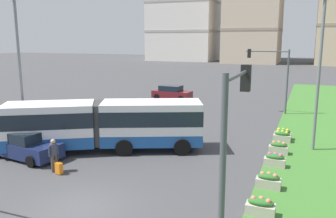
{
  "coord_description": "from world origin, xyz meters",
  "views": [
    {
      "loc": [
        8.28,
        -10.9,
        6.72
      ],
      "look_at": [
        -0.19,
        10.19,
        2.2
      ],
      "focal_mm": 37.62,
      "sensor_mm": 36.0,
      "label": 1
    }
  ],
  "objects_px": {
    "flower_planter_2": "(275,160)",
    "traffic_light_far_right": "(273,70)",
    "flower_planter_0": "(260,207)",
    "traffic_light_near_right": "(232,142)",
    "flower_planter_5": "(283,134)",
    "car_navy_sedan": "(25,145)",
    "car_maroon_sedan": "(172,93)",
    "streetlight_median": "(319,69)",
    "pedestrian_crossing": "(54,153)",
    "flower_planter_1": "(268,181)",
    "flower_planter_4": "(282,136)",
    "flower_planter_3": "(279,148)",
    "articulated_bus": "(105,124)",
    "rolling_suitcase": "(59,168)",
    "streetlight_left": "(20,66)"
  },
  "relations": [
    {
      "from": "car_maroon_sedan",
      "to": "flower_planter_0",
      "type": "relative_size",
      "value": 4.11
    },
    {
      "from": "traffic_light_near_right",
      "to": "flower_planter_3",
      "type": "bearing_deg",
      "value": 88.1
    },
    {
      "from": "car_maroon_sedan",
      "to": "flower_planter_2",
      "type": "distance_m",
      "value": 22.32
    },
    {
      "from": "rolling_suitcase",
      "to": "streetlight_left",
      "type": "bearing_deg",
      "value": 147.9
    },
    {
      "from": "rolling_suitcase",
      "to": "flower_planter_2",
      "type": "bearing_deg",
      "value": 26.69
    },
    {
      "from": "flower_planter_5",
      "to": "flower_planter_2",
      "type": "bearing_deg",
      "value": -90.0
    },
    {
      "from": "car_maroon_sedan",
      "to": "flower_planter_4",
      "type": "height_order",
      "value": "car_maroon_sedan"
    },
    {
      "from": "flower_planter_2",
      "to": "traffic_light_near_right",
      "type": "xyz_separation_m",
      "value": [
        -0.4,
        -9.74,
        3.64
      ]
    },
    {
      "from": "flower_planter_5",
      "to": "traffic_light_near_right",
      "type": "relative_size",
      "value": 0.18
    },
    {
      "from": "flower_planter_3",
      "to": "streetlight_median",
      "type": "relative_size",
      "value": 0.12
    },
    {
      "from": "articulated_bus",
      "to": "car_maroon_sedan",
      "type": "height_order",
      "value": "articulated_bus"
    },
    {
      "from": "traffic_light_near_right",
      "to": "pedestrian_crossing",
      "type": "bearing_deg",
      "value": 154.12
    },
    {
      "from": "articulated_bus",
      "to": "car_maroon_sedan",
      "type": "bearing_deg",
      "value": 99.11
    },
    {
      "from": "pedestrian_crossing",
      "to": "streetlight_median",
      "type": "xyz_separation_m",
      "value": [
        12.39,
        8.72,
        3.99
      ]
    },
    {
      "from": "flower_planter_1",
      "to": "traffic_light_far_right",
      "type": "height_order",
      "value": "traffic_light_far_right"
    },
    {
      "from": "flower_planter_5",
      "to": "streetlight_left",
      "type": "height_order",
      "value": "streetlight_left"
    },
    {
      "from": "rolling_suitcase",
      "to": "car_maroon_sedan",
      "type": "bearing_deg",
      "value": 97.18
    },
    {
      "from": "pedestrian_crossing",
      "to": "flower_planter_2",
      "type": "relative_size",
      "value": 1.58
    },
    {
      "from": "flower_planter_1",
      "to": "flower_planter_2",
      "type": "bearing_deg",
      "value": 90.0
    },
    {
      "from": "car_maroon_sedan",
      "to": "flower_planter_5",
      "type": "height_order",
      "value": "car_maroon_sedan"
    },
    {
      "from": "streetlight_left",
      "to": "flower_planter_1",
      "type": "bearing_deg",
      "value": -4.95
    },
    {
      "from": "flower_planter_4",
      "to": "traffic_light_far_right",
      "type": "bearing_deg",
      "value": 100.1
    },
    {
      "from": "flower_planter_2",
      "to": "flower_planter_4",
      "type": "relative_size",
      "value": 1.0
    },
    {
      "from": "car_navy_sedan",
      "to": "flower_planter_2",
      "type": "relative_size",
      "value": 4.19
    },
    {
      "from": "articulated_bus",
      "to": "streetlight_left",
      "type": "height_order",
      "value": "streetlight_left"
    },
    {
      "from": "flower_planter_0",
      "to": "traffic_light_near_right",
      "type": "bearing_deg",
      "value": -95.69
    },
    {
      "from": "flower_planter_0",
      "to": "traffic_light_far_right",
      "type": "xyz_separation_m",
      "value": [
        -1.66,
        20.0,
        3.61
      ]
    },
    {
      "from": "pedestrian_crossing",
      "to": "streetlight_median",
      "type": "distance_m",
      "value": 15.66
    },
    {
      "from": "flower_planter_1",
      "to": "flower_planter_4",
      "type": "distance_m",
      "value": 7.98
    },
    {
      "from": "flower_planter_2",
      "to": "traffic_light_far_right",
      "type": "distance_m",
      "value": 14.82
    },
    {
      "from": "flower_planter_4",
      "to": "flower_planter_5",
      "type": "height_order",
      "value": "same"
    },
    {
      "from": "flower_planter_5",
      "to": "streetlight_median",
      "type": "bearing_deg",
      "value": -42.78
    },
    {
      "from": "car_navy_sedan",
      "to": "car_maroon_sedan",
      "type": "relative_size",
      "value": 1.02
    },
    {
      "from": "pedestrian_crossing",
      "to": "flower_planter_5",
      "type": "relative_size",
      "value": 1.58
    },
    {
      "from": "flower_planter_3",
      "to": "traffic_light_far_right",
      "type": "xyz_separation_m",
      "value": [
        -1.66,
        11.96,
        3.61
      ]
    },
    {
      "from": "car_maroon_sedan",
      "to": "flower_planter_1",
      "type": "distance_m",
      "value": 24.82
    },
    {
      "from": "rolling_suitcase",
      "to": "flower_planter_1",
      "type": "bearing_deg",
      "value": 11.5
    },
    {
      "from": "flower_planter_5",
      "to": "flower_planter_4",
      "type": "bearing_deg",
      "value": -90.0
    },
    {
      "from": "flower_planter_0",
      "to": "car_maroon_sedan",
      "type": "bearing_deg",
      "value": 118.49
    },
    {
      "from": "flower_planter_5",
      "to": "streetlight_median",
      "type": "relative_size",
      "value": 0.12
    },
    {
      "from": "articulated_bus",
      "to": "car_maroon_sedan",
      "type": "distance_m",
      "value": 19.26
    },
    {
      "from": "articulated_bus",
      "to": "traffic_light_near_right",
      "type": "xyz_separation_m",
      "value": [
        9.52,
        -8.91,
        2.41
      ]
    },
    {
      "from": "car_maroon_sedan",
      "to": "streetlight_median",
      "type": "height_order",
      "value": "streetlight_median"
    },
    {
      "from": "flower_planter_3",
      "to": "flower_planter_5",
      "type": "relative_size",
      "value": 1.0
    },
    {
      "from": "flower_planter_5",
      "to": "traffic_light_near_right",
      "type": "height_order",
      "value": "traffic_light_near_right"
    },
    {
      "from": "articulated_bus",
      "to": "flower_planter_0",
      "type": "relative_size",
      "value": 10.52
    },
    {
      "from": "car_navy_sedan",
      "to": "flower_planter_2",
      "type": "distance_m",
      "value": 13.97
    },
    {
      "from": "pedestrian_crossing",
      "to": "flower_planter_5",
      "type": "height_order",
      "value": "pedestrian_crossing"
    },
    {
      "from": "traffic_light_far_right",
      "to": "streetlight_median",
      "type": "relative_size",
      "value": 0.64
    },
    {
      "from": "pedestrian_crossing",
      "to": "streetlight_left",
      "type": "relative_size",
      "value": 0.19
    }
  ]
}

